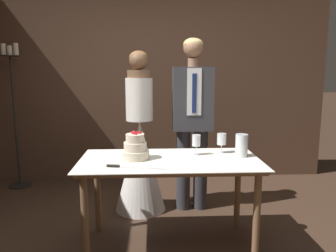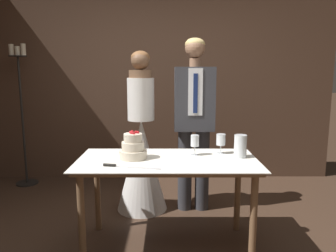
{
  "view_description": "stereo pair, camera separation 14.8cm",
  "coord_description": "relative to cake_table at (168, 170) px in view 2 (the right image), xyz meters",
  "views": [
    {
      "loc": [
        -0.0,
        -2.44,
        1.49
      ],
      "look_at": [
        0.14,
        0.58,
        0.98
      ],
      "focal_mm": 35.0,
      "sensor_mm": 36.0,
      "label": 1
    },
    {
      "loc": [
        0.15,
        -2.44,
        1.49
      ],
      "look_at": [
        0.14,
        0.58,
        0.98
      ],
      "focal_mm": 35.0,
      "sensor_mm": 36.0,
      "label": 2
    }
  ],
  "objects": [
    {
      "name": "cake_knife",
      "position": [
        -0.36,
        -0.22,
        0.1
      ],
      "size": [
        0.45,
        0.11,
        0.02
      ],
      "rotation": [
        0.0,
        0.0,
        -0.19
      ],
      "color": "silver",
      "rests_on": "cake_table"
    },
    {
      "name": "tiered_cake",
      "position": [
        -0.29,
        0.03,
        0.18
      ],
      "size": [
        0.23,
        0.23,
        0.23
      ],
      "color": "beige",
      "rests_on": "cake_table"
    },
    {
      "name": "hurricane_candle",
      "position": [
        0.62,
        0.07,
        0.18
      ],
      "size": [
        0.11,
        0.11,
        0.19
      ],
      "color": "silver",
      "rests_on": "cake_table"
    },
    {
      "name": "wall_back",
      "position": [
        -0.14,
        1.93,
        0.77
      ],
      "size": [
        4.8,
        0.12,
        2.9
      ],
      "primitive_type": "cube",
      "color": "#513828",
      "rests_on": "ground_plane"
    },
    {
      "name": "wine_glass_near",
      "position": [
        0.24,
        0.14,
        0.21
      ],
      "size": [
        0.07,
        0.07,
        0.18
      ],
      "color": "silver",
      "rests_on": "cake_table"
    },
    {
      "name": "candle_stand",
      "position": [
        -1.88,
        1.56,
        0.26
      ],
      "size": [
        0.28,
        0.28,
        1.83
      ],
      "color": "black",
      "rests_on": "ground_plane"
    },
    {
      "name": "groom",
      "position": [
        0.28,
        0.77,
        0.34
      ],
      "size": [
        0.41,
        0.25,
        1.83
      ],
      "color": "#38383D",
      "rests_on": "ground_plane"
    },
    {
      "name": "cake_table",
      "position": [
        0.0,
        0.0,
        0.0
      ],
      "size": [
        1.49,
        0.75,
        0.77
      ],
      "color": "brown",
      "rests_on": "ground_plane"
    },
    {
      "name": "wine_glass_middle",
      "position": [
        0.47,
        0.2,
        0.21
      ],
      "size": [
        0.08,
        0.08,
        0.18
      ],
      "color": "silver",
      "rests_on": "cake_table"
    },
    {
      "name": "bride",
      "position": [
        -0.28,
        0.77,
        -0.06
      ],
      "size": [
        0.54,
        0.54,
        1.7
      ],
      "color": "white",
      "rests_on": "ground_plane"
    }
  ]
}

